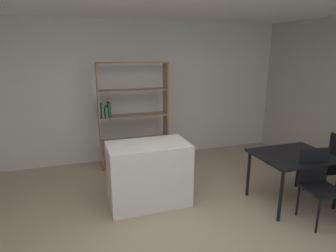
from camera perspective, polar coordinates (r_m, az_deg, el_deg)
The scene contains 7 objects.
ground_plane at distance 3.56m, azimuth 2.92°, elevation -22.09°, with size 8.83×8.83×0.00m, color tan.
back_partition at distance 5.68m, azimuth -7.45°, elevation 6.75°, with size 6.42×0.06×2.70m, color silver.
kitchen_island at distance 4.11m, azimuth -3.90°, elevation -9.52°, with size 1.12×0.64×0.89m, color white.
open_bookshelf at distance 5.34m, azimuth -7.72°, elevation 1.35°, with size 1.28×0.30×1.94m.
dining_table at distance 4.40m, azimuth 23.77°, elevation -6.18°, with size 1.05×0.84×0.74m.
dining_chair_near at distance 4.16m, azimuth 27.80°, elevation -9.47°, with size 0.46×0.50×0.93m.
dining_chair_window_side at distance 4.94m, azimuth 30.21°, elevation -6.12°, with size 0.47×0.47×0.93m.
Camera 1 is at (-1.05, -2.65, 2.14)m, focal length 30.42 mm.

